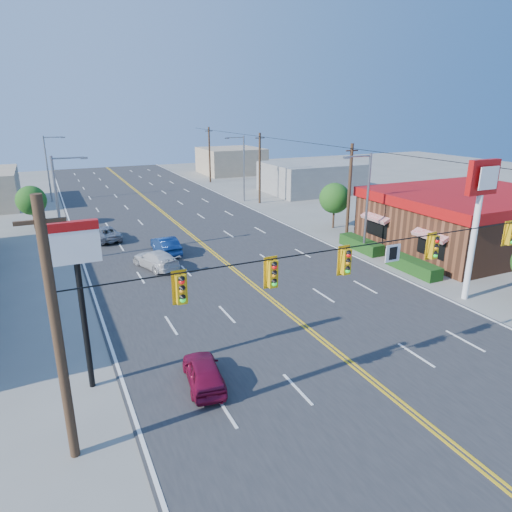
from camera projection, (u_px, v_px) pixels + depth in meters
name	position (u px, v px, depth m)	size (l,w,h in m)	color
ground	(360.00, 372.00, 20.42)	(160.00, 160.00, 0.00)	gray
road	(210.00, 250.00, 37.62)	(20.00, 120.00, 0.06)	#2D2D30
signal_span	(366.00, 270.00, 18.85)	(24.32, 0.34, 9.00)	#47301E
kfc	(467.00, 219.00, 38.03)	(16.30, 12.40, 4.70)	brown
kfc_pylon	(479.00, 202.00, 26.42)	(2.20, 0.36, 8.50)	white
pizza_hut_sign	(78.00, 272.00, 17.81)	(1.90, 0.30, 6.85)	black
streetlight_se	(365.00, 199.00, 35.41)	(2.55, 0.25, 8.00)	gray
streetlight_ne	(242.00, 165.00, 56.06)	(2.55, 0.25, 8.00)	gray
streetlight_sw	(61.00, 204.00, 33.59)	(2.55, 0.25, 8.00)	gray
streetlight_nw	(49.00, 165.00, 55.96)	(2.55, 0.25, 8.00)	gray
utility_pole_near	(349.00, 193.00, 39.52)	(0.28, 0.28, 8.40)	#47301E
utility_pole_mid	(260.00, 169.00, 55.00)	(0.28, 0.28, 8.40)	#47301E
utility_pole_far	(210.00, 155.00, 70.49)	(0.28, 0.28, 8.40)	#47301E
tree_kfc_rear	(335.00, 198.00, 43.88)	(2.94, 2.94, 4.41)	#47301E
tree_west	(31.00, 200.00, 43.56)	(2.80, 2.80, 4.20)	#47301E
bld_east_mid	(311.00, 177.00, 63.08)	(12.00, 10.00, 4.00)	gray
bld_east_far	(231.00, 161.00, 80.74)	(10.00, 10.00, 4.40)	tan
car_magenta	(204.00, 373.00, 19.26)	(1.44, 3.58, 1.22)	maroon
car_blue	(166.00, 246.00, 36.56)	(1.47, 4.21, 1.39)	navy
car_white	(156.00, 260.00, 33.33)	(1.81, 4.45, 1.29)	silver
car_silver	(105.00, 234.00, 40.29)	(2.09, 4.52, 1.26)	#97979C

